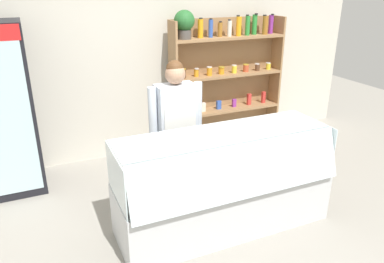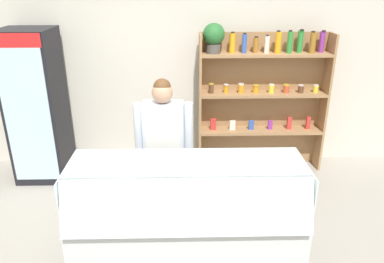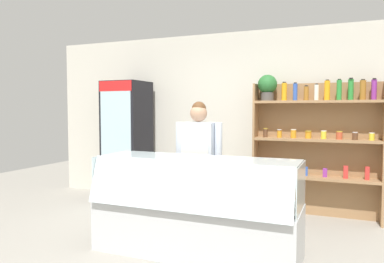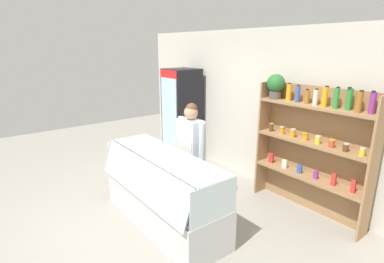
# 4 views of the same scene
# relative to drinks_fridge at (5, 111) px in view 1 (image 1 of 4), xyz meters

# --- Properties ---
(ground_plane) EXTENTS (12.00, 12.00, 0.00)m
(ground_plane) POSITION_rel_drinks_fridge_xyz_m (1.82, -1.76, -0.98)
(ground_plane) COLOR gray
(back_wall) EXTENTS (6.80, 0.10, 2.70)m
(back_wall) POSITION_rel_drinks_fridge_xyz_m (1.82, 0.47, 0.37)
(back_wall) COLOR beige
(back_wall) RESTS_ON ground
(drinks_fridge) EXTENTS (0.63, 0.65, 1.96)m
(drinks_fridge) POSITION_rel_drinks_fridge_xyz_m (0.00, 0.00, 0.00)
(drinks_fridge) COLOR black
(drinks_fridge) RESTS_ON ground
(shelving_unit) EXTENTS (1.71, 0.29, 2.00)m
(shelving_unit) POSITION_rel_drinks_fridge_xyz_m (2.86, 0.20, 0.16)
(shelving_unit) COLOR #9E754C
(shelving_unit) RESTS_ON ground
(deli_display_case) EXTENTS (2.12, 0.77, 1.01)m
(deli_display_case) POSITION_rel_drinks_fridge_xyz_m (1.90, -1.68, -0.67)
(deli_display_case) COLOR silver
(deli_display_case) RESTS_ON ground
(shop_clerk) EXTENTS (0.60, 0.25, 1.60)m
(shop_clerk) POSITION_rel_drinks_fridge_xyz_m (1.67, -1.02, -0.04)
(shop_clerk) COLOR #2D2D38
(shop_clerk) RESTS_ON ground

